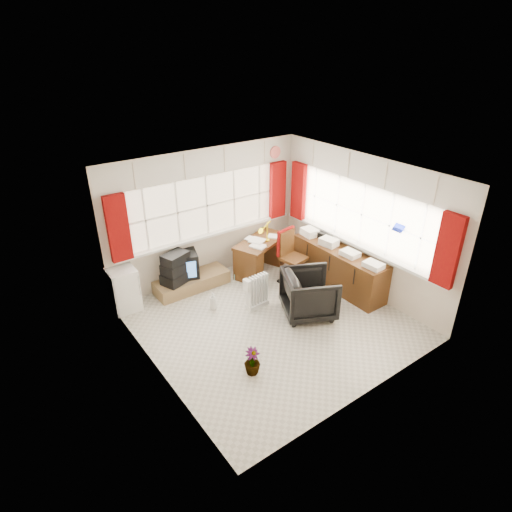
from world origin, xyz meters
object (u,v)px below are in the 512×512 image
at_px(radiator, 257,294).
at_px(credenza, 338,267).
at_px(desk, 261,254).
at_px(office_chair, 309,294).
at_px(desk_lamp, 267,227).
at_px(tv_bench, 192,282).
at_px(task_chair, 289,254).
at_px(mini_fridge, 124,289).
at_px(crt_tv, 183,265).

relative_size(radiator, credenza, 0.31).
bearing_deg(desk, office_chair, -97.73).
distance_m(desk_lamp, credenza, 1.54).
distance_m(office_chair, tv_bench, 2.26).
bearing_deg(credenza, radiator, 169.45).
distance_m(desk, task_chair, 0.67).
height_order(desk_lamp, task_chair, desk_lamp).
relative_size(desk_lamp, office_chair, 0.48).
bearing_deg(office_chair, radiator, 66.55).
xyz_separation_m(desk_lamp, radiator, (-0.90, -0.91, -0.72)).
relative_size(task_chair, mini_fridge, 1.38).
relative_size(task_chair, radiator, 1.71).
bearing_deg(task_chair, desk, 110.17).
bearing_deg(crt_tv, desk, -12.25).
distance_m(tv_bench, mini_fridge, 1.28).
height_order(desk, mini_fridge, mini_fridge).
distance_m(desk_lamp, tv_bench, 1.77).
distance_m(desk_lamp, mini_fridge, 2.87).
relative_size(tv_bench, crt_tv, 2.22).
bearing_deg(office_chair, mini_fridge, 77.28).
bearing_deg(task_chair, crt_tv, 151.95).
bearing_deg(task_chair, credenza, -48.25).
relative_size(credenza, tv_bench, 1.43).
height_order(desk, crt_tv, desk).
distance_m(office_chair, crt_tv, 2.40).
distance_m(office_chair, mini_fridge, 3.16).
xyz_separation_m(credenza, tv_bench, (-2.28, 1.52, -0.27)).
height_order(task_chair, office_chair, task_chair).
distance_m(credenza, crt_tv, 2.88).
bearing_deg(radiator, desk_lamp, 45.25).
bearing_deg(crt_tv, mini_fridge, -178.50).
xyz_separation_m(tv_bench, crt_tv, (-0.10, 0.11, 0.36)).
distance_m(desk, crt_tv, 1.57).
distance_m(task_chair, office_chair, 1.17).
bearing_deg(mini_fridge, crt_tv, 1.50).
distance_m(desk_lamp, task_chair, 0.68).
bearing_deg(desk_lamp, mini_fridge, 172.18).
relative_size(task_chair, tv_bench, 0.75).
height_order(office_chair, radiator, office_chair).
relative_size(desk_lamp, task_chair, 0.39).
bearing_deg(office_chair, desk_lamp, 14.71).
relative_size(desk, credenza, 0.66).
bearing_deg(desk_lamp, desk, 139.40).
bearing_deg(radiator, desk, 50.67).
relative_size(desk_lamp, credenza, 0.21).
xyz_separation_m(task_chair, crt_tv, (-1.76, 0.94, -0.08)).
relative_size(office_chair, radiator, 1.39).
xyz_separation_m(desk_lamp, crt_tv, (-1.63, 0.41, -0.49)).
bearing_deg(radiator, office_chair, -49.48).
relative_size(tv_bench, mini_fridge, 1.83).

